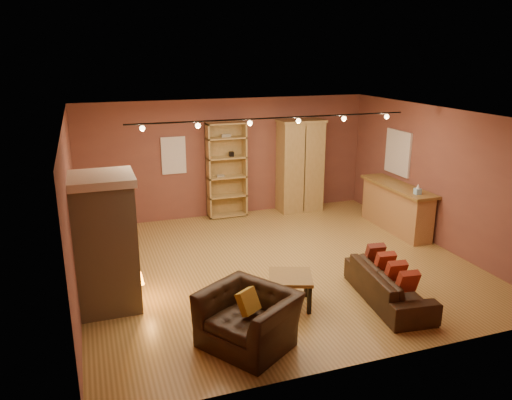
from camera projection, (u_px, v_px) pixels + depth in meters
name	position (u px, v px, depth m)	size (l,w,h in m)	color
floor	(277.00, 264.00, 9.38)	(7.00, 7.00, 0.00)	olive
ceiling	(279.00, 115.00, 8.57)	(7.00, 7.00, 0.00)	brown
back_wall	(228.00, 158.00, 11.92)	(7.00, 0.02, 2.80)	brown
left_wall	(72.00, 213.00, 7.87)	(0.02, 6.50, 2.80)	brown
right_wall	(439.00, 177.00, 10.08)	(0.02, 6.50, 2.80)	brown
fireplace	(106.00, 243.00, 7.57)	(1.01, 0.98, 2.12)	tan
back_window	(174.00, 155.00, 11.45)	(0.56, 0.04, 0.86)	silver
bookcase	(226.00, 169.00, 11.85)	(0.93, 0.36, 2.28)	tan
armoire	(300.00, 166.00, 12.28)	(1.12, 0.64, 2.27)	tan
bar_counter	(396.00, 207.00, 11.06)	(0.58, 2.16, 1.03)	tan
tissue_box	(418.00, 190.00, 10.20)	(0.13, 0.13, 0.22)	#93CBEB
right_window	(398.00, 153.00, 11.26)	(0.05, 0.90, 1.00)	silver
loveseat	(389.00, 279.00, 7.92)	(0.77, 1.95, 0.78)	black
armchair	(248.00, 310.00, 6.69)	(1.29, 1.41, 1.03)	black
coffee_table	(290.00, 280.00, 7.77)	(0.85, 0.85, 0.50)	olive
track_rail	(275.00, 120.00, 8.79)	(5.20, 0.09, 0.13)	black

